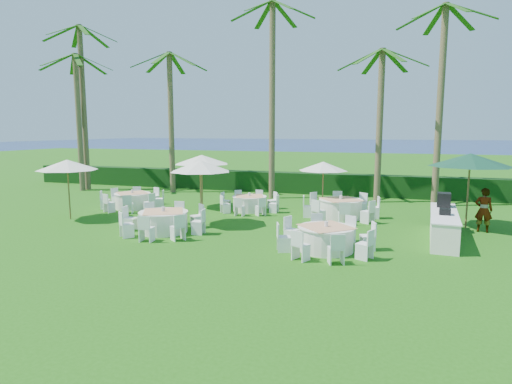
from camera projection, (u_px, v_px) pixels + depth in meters
ground at (180, 239)px, 14.66m from camera, size 120.00×120.00×0.00m
hedge at (274, 182)px, 25.87m from camera, size 34.00×1.00×1.20m
ocean at (367, 145)px, 110.67m from camera, size 260.00×260.00×0.00m
banquet_table_b at (164, 221)px, 15.56m from camera, size 3.12×3.12×0.94m
banquet_table_c at (326, 238)px, 13.17m from camera, size 2.97×2.97×0.92m
banquet_table_d at (133, 200)px, 20.36m from camera, size 2.88×2.88×0.90m
banquet_table_e at (249, 203)px, 19.70m from camera, size 2.76×2.76×0.85m
banquet_table_f at (341, 208)px, 18.14m from camera, size 3.20×3.20×0.97m
umbrella_a at (67, 165)px, 17.63m from camera, size 2.43×2.43×2.49m
umbrella_b at (200, 166)px, 16.50m from camera, size 2.38×2.38×2.55m
umbrella_c at (202, 160)px, 20.31m from camera, size 2.63×2.63×2.53m
umbrella_d at (323, 166)px, 18.91m from camera, size 2.17×2.17×2.32m
umbrella_green at (470, 160)px, 15.93m from camera, size 2.98×2.98×2.84m
buffet_table at (444, 225)px, 14.52m from camera, size 1.14×4.12×1.45m
staff_person at (484, 210)px, 15.52m from camera, size 0.64×0.47×1.63m
palm_a at (83, 101)px, 26.11m from camera, size 4.23×4.38×9.95m
palm_b at (171, 116)px, 25.11m from camera, size 4.14×4.40×8.18m
palm_c at (272, 93)px, 22.68m from camera, size 4.38×4.24×10.36m
palm_d at (380, 118)px, 21.55m from camera, size 4.40×4.02×7.72m
palm_e at (440, 98)px, 20.35m from camera, size 4.37×4.24×9.55m
palm_f at (78, 116)px, 25.80m from camera, size 4.30×4.34×8.22m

